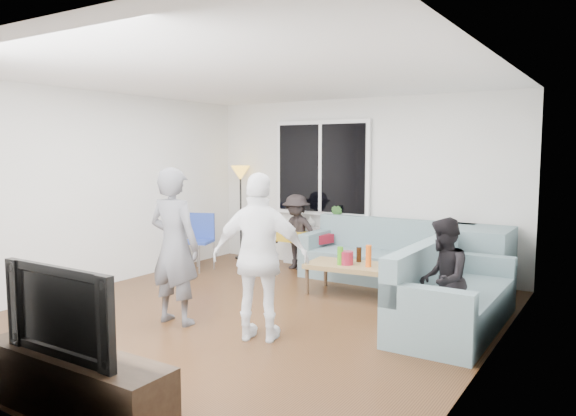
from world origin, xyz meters
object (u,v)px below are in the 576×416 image
Objects in this scene: coffee_table at (351,279)px; tv_console at (75,384)px; sofa_right_section at (455,287)px; spectator_back at (296,232)px; player_right at (260,257)px; sofa_back_section at (384,251)px; floor_lamp at (241,213)px; spectator_right at (443,280)px; television at (72,309)px; side_chair at (198,242)px; player_left at (174,246)px.

tv_console is (-0.24, -3.86, 0.02)m from coffee_table.
sofa_right_section is 3.23m from spectator_back.
tv_console is at bearing 64.33° from player_right.
sofa_back_section is 2.71m from floor_lamp.
spectator_back is (-1.39, 0.94, 0.38)m from coffee_table.
television is (-1.69, -2.83, 0.16)m from spectator_right.
sofa_back_section is 2.80m from side_chair.
tv_console is (1.15, -4.80, -0.36)m from spectator_back.
spectator_right is 1.03× the size of spectator_back.
side_chair is 1.13m from floor_lamp.
player_left is 1.53× the size of television.
spectator_right is 1.10× the size of television.
sofa_back_section is 1.47× the size of floor_lamp.
player_left reaches higher than player_right.
player_left is at bearing -64.08° from floor_lamp.
sofa_back_section is 1.46m from spectator_back.
player_right reaches higher than spectator_back.
player_left reaches higher than coffee_table.
floor_lamp is (-2.67, 0.24, 0.36)m from sofa_back_section.
sofa_back_section is 1.99× the size of spectator_back.
sofa_back_section is 1.93× the size of spectator_right.
tv_console is at bearing 0.00° from television.
spectator_back is (-1.45, 0.03, 0.15)m from sofa_back_section.
spectator_right is at bearing -167.81° from player_right.
side_chair reaches higher than tv_console.
spectator_back is 1.07× the size of television.
side_chair is 3.30m from player_right.
sofa_right_section is 1.59m from coffee_table.
spectator_right is 3.30m from television.
sofa_back_section is at bearing -156.43° from spectator_right.
spectator_right is at bearing 59.09° from tv_console.
sofa_right_section is 1.24× the size of player_right.
player_right is 1.50× the size of television.
sofa_back_section and sofa_right_section have the same top height.
television is (2.38, -3.93, 0.32)m from side_chair.
sofa_right_section is 4.12m from side_chair.
player_right is at bearing -91.75° from sofa_back_section.
sofa_right_section is 4.44m from floor_lamp.
sofa_right_section is 0.47m from spectator_right.
spectator_right reaches higher than tv_console.
tv_console is 1.48× the size of television.
tv_console is at bearing -72.64° from spectator_back.
player_right is at bearing -179.92° from player_left.
floor_lamp reaches higher than tv_console.
spectator_back is (-2.85, 1.97, -0.02)m from spectator_right.
player_left is at bearing -81.09° from spectator_right.
sofa_back_section is 4.78m from tv_console.
sofa_right_section is 2.33× the size of side_chair.
sofa_right_section is (1.40, -1.50, 0.00)m from sofa_back_section.
coffee_table is at bearing 86.51° from tv_console.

